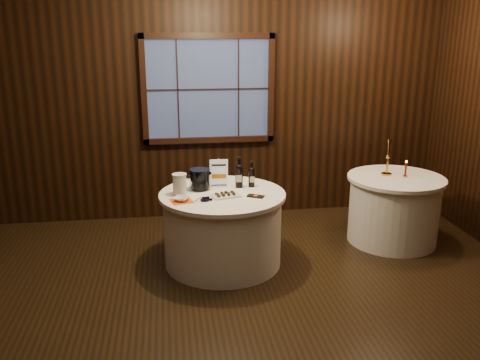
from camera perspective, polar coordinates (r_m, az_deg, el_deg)
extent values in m
plane|color=black|center=(4.54, -0.44, -14.66)|extent=(6.00, 6.00, 0.00)
cube|color=black|center=(6.43, -3.58, 8.86)|extent=(6.00, 0.02, 3.00)
cube|color=#384777|center=(6.38, -3.58, 10.16)|extent=(1.50, 0.01, 1.20)
cylinder|color=white|center=(5.27, -1.95, -5.65)|extent=(1.20, 1.20, 0.73)
cylinder|color=white|center=(5.14, -2.00, -1.67)|extent=(1.28, 1.28, 0.04)
cylinder|color=white|center=(6.07, 16.84, -3.33)|extent=(1.00, 1.00, 0.73)
cylinder|color=white|center=(5.96, 17.15, 0.16)|extent=(1.08, 1.08, 0.04)
cube|color=silver|center=(5.34, -2.38, -0.63)|extent=(0.16, 0.10, 0.02)
cube|color=silver|center=(5.30, -2.40, 0.94)|extent=(0.02, 0.02, 0.29)
cube|color=white|center=(5.29, -2.38, 0.91)|extent=(0.19, 0.02, 0.27)
cylinder|color=black|center=(5.28, -0.10, 0.28)|extent=(0.08, 0.08, 0.21)
sphere|color=black|center=(5.25, -0.10, 1.39)|extent=(0.08, 0.08, 0.08)
cylinder|color=black|center=(5.24, -0.10, 2.00)|extent=(0.03, 0.03, 0.10)
cylinder|color=black|center=(5.23, -0.10, 2.51)|extent=(0.03, 0.03, 0.02)
cube|color=beige|center=(5.24, -0.04, 0.16)|extent=(0.06, 0.01, 0.07)
cylinder|color=black|center=(5.30, 1.30, 0.16)|extent=(0.07, 0.07, 0.18)
sphere|color=black|center=(5.28, 1.31, 1.09)|extent=(0.07, 0.07, 0.07)
cylinder|color=black|center=(5.27, 1.31, 1.60)|extent=(0.02, 0.02, 0.08)
cylinder|color=black|center=(5.26, 1.31, 2.03)|extent=(0.03, 0.03, 0.02)
cube|color=beige|center=(5.27, 1.36, 0.06)|extent=(0.05, 0.00, 0.06)
cylinder|color=black|center=(5.24, -4.50, -0.94)|extent=(0.15, 0.15, 0.03)
cylinder|color=black|center=(5.22, -4.52, 0.10)|extent=(0.20, 0.20, 0.17)
cylinder|color=black|center=(5.19, -4.54, 1.10)|extent=(0.21, 0.21, 0.02)
cube|color=silver|center=(5.02, -1.64, -1.77)|extent=(0.30, 0.24, 0.02)
cube|color=black|center=(5.01, 1.77, -1.83)|extent=(0.18, 0.15, 0.01)
cylinder|color=#372814|center=(4.89, -4.70, -2.15)|extent=(0.07, 0.01, 0.03)
cylinder|color=silver|center=(5.09, -6.80, -0.52)|extent=(0.14, 0.14, 0.20)
cylinder|color=silver|center=(5.06, -6.84, 0.61)|extent=(0.15, 0.15, 0.01)
torus|color=silver|center=(5.09, -6.01, -0.38)|extent=(0.10, 0.01, 0.10)
cube|color=#F45114|center=(4.92, -6.58, -2.34)|extent=(0.25, 0.25, 0.00)
imported|color=silver|center=(4.91, -6.59, -2.12)|extent=(0.19, 0.19, 0.04)
cylinder|color=#C18E3C|center=(5.99, 16.12, 0.64)|extent=(0.12, 0.12, 0.02)
cylinder|color=#C18E3C|center=(5.94, 16.26, 2.43)|extent=(0.03, 0.03, 0.36)
cylinder|color=#C18E3C|center=(5.90, 16.42, 4.29)|extent=(0.06, 0.06, 0.03)
cylinder|color=#C18E3C|center=(5.98, 18.04, 0.39)|extent=(0.05, 0.05, 0.01)
cylinder|color=maroon|center=(5.95, 18.11, 1.16)|extent=(0.02, 0.02, 0.15)
sphere|color=#FFB23F|center=(5.93, 18.18, 1.98)|extent=(0.02, 0.02, 0.02)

